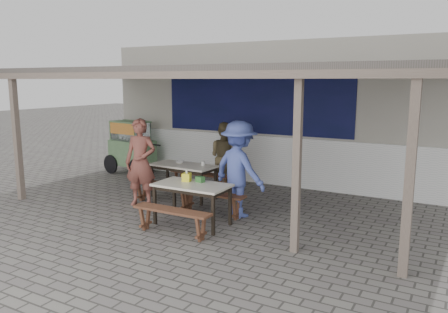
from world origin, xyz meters
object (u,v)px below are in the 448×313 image
Objects in this scene: patron_wall_side at (225,157)px; tissue_box at (187,177)px; patron_street_side at (141,162)px; condiment_bowl at (180,162)px; bench_right_wall at (210,198)px; bench_left_street at (165,189)px; vendor_cart at (131,145)px; condiment_jar at (203,163)px; patron_right_table at (239,169)px; bench_left_wall at (200,177)px; donation_box at (200,179)px; table_right at (192,188)px; bench_right_street at (172,216)px; table_left at (183,168)px.

patron_wall_side is 2.28m from tissue_box.
condiment_bowl is (0.27, 1.02, -0.13)m from patron_street_side.
bench_left_street is at bearing 172.84° from bench_right_wall.
vendor_cart is 3.38m from condiment_jar.
patron_wall_side is 0.89× the size of patron_right_table.
patron_street_side is at bearing -39.07° from vendor_cart.
patron_street_side is at bearing -177.04° from bench_right_wall.
condiment_jar is (0.40, -0.52, 0.46)m from bench_left_wall.
donation_box is at bearing 122.89° from patron_wall_side.
bench_left_street is 1.16× the size of table_right.
patron_wall_side reaches higher than vendor_cart.
bench_right_street is 2.60m from condiment_bowl.
condiment_jar reaches higher than table_left.
bench_right_street is at bearing -64.38° from bench_left_wall.
bench_left_wall is at bearing -18.74° from patron_right_table.
bench_right_wall is at bearing 97.26° from donation_box.
condiment_bowl is (-0.61, 0.01, -0.02)m from condiment_jar.
bench_left_wall is at bearing 90.00° from bench_left_street.
patron_street_side reaches higher than tissue_box.
vendor_cart is (-3.86, 2.20, 0.46)m from bench_right_wall.
patron_right_table is at bearing -20.40° from condiment_bowl.
tissue_box is at bearing 116.31° from patron_wall_side.
condiment_jar reaches higher than bench_left_street.
patron_wall_side is 17.16× the size of condiment_jar.
table_left is at bearing 47.45° from patron_street_side.
bench_right_street is 2.07m from patron_street_side.
bench_left_street is at bearing -31.22° from vendor_cart.
bench_right_wall is 0.76× the size of vendor_cart.
tissue_box is at bearing -113.02° from bench_right_wall.
patron_street_side is at bearing 26.73° from patron_right_table.
table_right is at bearing -33.50° from tissue_box.
table_left is at bearing -163.75° from condiment_jar.
bench_left_wall is 1.70m from patron_street_side.
condiment_jar is (0.43, 0.13, 0.13)m from table_left.
table_right is 0.74× the size of patron_street_side.
patron_right_table is at bearing -6.90° from patron_street_side.
bench_right_street is (1.17, -2.04, -0.33)m from table_left.
donation_box is 1.94m from condiment_bowl.
bench_right_street is 0.76× the size of vendor_cart.
table_right is at bearing -29.98° from bench_left_street.
bench_right_street is 9.80× the size of tissue_box.
bench_left_wall is at bearing 56.89° from patron_street_side.
vendor_cart is 2.83m from condiment_bowl.
donation_box is (-0.44, -0.68, -0.11)m from patron_right_table.
donation_box is 0.79× the size of condiment_bowl.
patron_right_table is 1.41m from condiment_jar.
bench_right_street is 3.11m from patron_wall_side.
patron_street_side is at bearing -104.74° from condiment_bowl.
patron_right_table is (1.15, -1.51, 0.10)m from patron_wall_side.
vendor_cart reaches higher than bench_left_wall.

